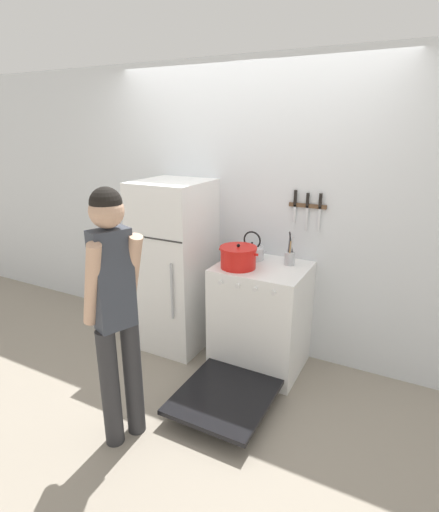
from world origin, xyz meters
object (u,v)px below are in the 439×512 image
at_px(refrigerator, 175,266).
at_px(tea_kettle, 252,251).
at_px(dutch_oven_pot, 238,257).
at_px(person, 115,307).
at_px(utensil_jar, 290,257).
at_px(stove_range, 259,319).

relative_size(refrigerator, tea_kettle, 6.06).
xyz_separation_m(dutch_oven_pot, person, (-0.31, -1.09, -0.04)).
relative_size(utensil_jar, person, 0.16).
bearing_deg(person, refrigerator, 38.97).
height_order(refrigerator, dutch_oven_pot, refrigerator).
xyz_separation_m(refrigerator, stove_range, (0.86, -0.04, -0.32)).
height_order(dutch_oven_pot, tea_kettle, tea_kettle).
bearing_deg(refrigerator, stove_range, -2.45).
height_order(refrigerator, utensil_jar, refrigerator).
bearing_deg(utensil_jar, stove_range, -136.83).
relative_size(tea_kettle, person, 0.15).
height_order(tea_kettle, person, person).
relative_size(tea_kettle, utensil_jar, 0.92).
relative_size(dutch_oven_pot, utensil_jar, 1.22).
distance_m(tea_kettle, utensil_jar, 0.33).
bearing_deg(tea_kettle, stove_range, -47.50).
xyz_separation_m(tea_kettle, utensil_jar, (0.33, 0.01, -0.00)).
bearing_deg(tea_kettle, refrigerator, -169.87).
bearing_deg(person, utensil_jar, -4.64).
relative_size(stove_range, utensil_jar, 4.92).
bearing_deg(stove_range, tea_kettle, 132.50).
height_order(stove_range, person, person).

